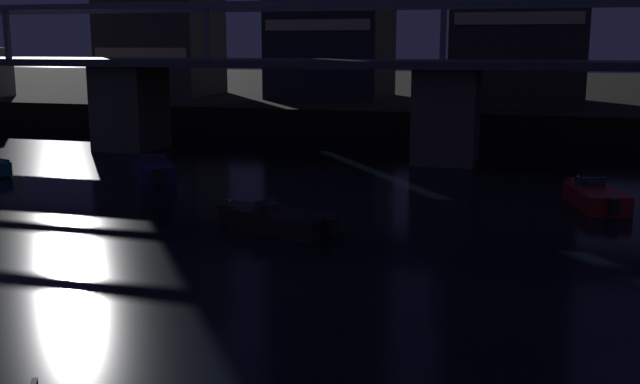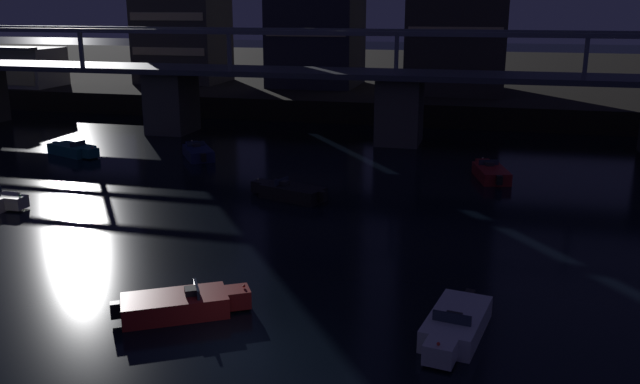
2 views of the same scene
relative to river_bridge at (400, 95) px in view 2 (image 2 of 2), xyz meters
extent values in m
plane|color=black|center=(0.00, -37.36, -4.07)|extent=(400.00, 400.00, 0.00)
cube|color=black|center=(0.00, 48.01, -2.97)|extent=(240.00, 80.00, 2.20)
cube|color=#4C4944|center=(-20.97, 0.01, -1.29)|extent=(3.60, 4.40, 5.55)
cube|color=#4C4944|center=(0.00, 0.01, -1.29)|extent=(3.60, 4.40, 5.55)
cube|color=#3D424C|center=(0.00, 0.01, 1.71)|extent=(89.89, 6.40, 0.45)
cube|color=slate|center=(0.00, -2.89, 5.13)|extent=(89.89, 0.36, 0.36)
cube|color=slate|center=(0.00, 2.91, 5.13)|extent=(89.89, 0.36, 0.36)
cube|color=slate|center=(-27.96, -2.89, 3.53)|extent=(0.30, 0.30, 3.20)
cube|color=slate|center=(-13.98, -2.89, 3.53)|extent=(0.30, 0.30, 3.20)
cube|color=slate|center=(0.00, -2.89, 3.53)|extent=(0.30, 0.30, 3.20)
cube|color=slate|center=(13.98, -2.89, 3.53)|extent=(0.30, 0.30, 3.20)
cube|color=beige|center=(-29.43, 16.60, 2.08)|extent=(9.11, 0.10, 0.90)
cube|color=beige|center=(-29.43, 16.60, 6.02)|extent=(9.11, 0.10, 0.90)
cube|color=beige|center=(-12.80, 16.43, 4.42)|extent=(9.06, 0.10, 0.90)
cube|color=beige|center=(3.45, 13.85, 4.74)|extent=(9.36, 0.10, 0.90)
cube|color=#B2AD9E|center=(-47.61, 12.01, 0.33)|extent=(12.00, 6.00, 4.40)
cube|color=#19234C|center=(-14.09, -9.72, -3.67)|extent=(3.71, 4.24, 0.80)
cube|color=#19234C|center=(-15.46, -7.75, -3.62)|extent=(1.33, 1.30, 0.70)
cube|color=#283342|center=(-14.57, -9.02, -3.09)|extent=(1.17, 0.85, 0.36)
cube|color=#262628|center=(-14.43, -9.23, -3.15)|extent=(0.69, 0.65, 0.24)
cube|color=black|center=(-12.86, -11.49, -3.57)|extent=(0.50, 0.50, 0.60)
sphere|color=beige|center=(-15.60, -7.54, -3.19)|extent=(0.12, 0.12, 0.12)
cube|color=black|center=(-3.83, -18.78, -3.67)|extent=(4.28, 2.96, 0.80)
cube|color=black|center=(-6.10, -18.00, -3.62)|extent=(1.17, 1.23, 0.70)
cube|color=#283342|center=(-4.63, -18.50, -3.09)|extent=(0.53, 1.31, 0.36)
cube|color=#262628|center=(-4.40, -18.58, -3.15)|extent=(0.56, 0.66, 0.24)
cube|color=black|center=(-1.79, -19.47, -3.57)|extent=(0.46, 0.46, 0.60)
sphere|color=beige|center=(-6.34, -17.92, -3.19)|extent=(0.12, 0.12, 0.12)
cube|color=beige|center=(-18.50, -24.92, -3.62)|extent=(0.90, 0.99, 0.70)
sphere|color=#33D84C|center=(-18.25, -24.92, -3.19)|extent=(0.12, 0.12, 0.12)
cube|color=maroon|center=(7.78, -10.88, -3.67)|extent=(2.70, 4.23, 0.80)
cube|color=maroon|center=(7.20, -8.54, -3.62)|extent=(1.18, 1.11, 0.70)
cube|color=#283342|center=(7.57, -10.05, -3.09)|extent=(1.33, 0.43, 0.36)
cube|color=#262628|center=(7.63, -10.29, -3.15)|extent=(0.64, 0.52, 0.24)
cube|color=black|center=(8.30, -12.97, -3.57)|extent=(0.44, 0.44, 0.60)
sphere|color=beige|center=(7.14, -8.30, -3.19)|extent=(0.12, 0.12, 0.12)
cube|color=silver|center=(6.85, -34.11, -3.67)|extent=(2.44, 4.16, 0.80)
cube|color=silver|center=(6.44, -36.48, -3.62)|extent=(1.13, 1.05, 0.70)
cube|color=#283342|center=(6.71, -34.94, -3.09)|extent=(1.35, 0.33, 0.36)
cube|color=#262628|center=(6.75, -34.70, -3.15)|extent=(0.62, 0.49, 0.24)
cube|color=black|center=(7.22, -31.98, -3.57)|extent=(0.42, 0.42, 0.60)
sphere|color=red|center=(6.40, -36.72, -3.19)|extent=(0.12, 0.12, 0.12)
cube|color=maroon|center=(-3.58, -35.25, -3.67)|extent=(4.28, 3.54, 0.80)
cube|color=maroon|center=(-1.51, -34.03, -3.62)|extent=(1.28, 1.31, 0.70)
cube|color=#283342|center=(-2.85, -34.82, -3.09)|extent=(0.77, 1.21, 0.36)
cube|color=#262628|center=(-3.06, -34.95, -3.15)|extent=(0.63, 0.69, 0.24)
cube|color=black|center=(-5.43, -36.35, -3.57)|extent=(0.49, 0.49, 0.60)
sphere|color=red|center=(-1.29, -33.90, -3.19)|extent=(0.12, 0.12, 0.12)
cube|color=#196066|center=(-24.25, -11.01, -3.67)|extent=(4.30, 3.12, 0.80)
cube|color=#196066|center=(-22.02, -11.90, -3.62)|extent=(1.20, 1.25, 0.70)
cube|color=#283342|center=(-23.46, -11.32, -3.09)|extent=(0.59, 1.29, 0.36)
cube|color=#262628|center=(-23.70, -11.23, -3.15)|extent=(0.58, 0.67, 0.24)
cube|color=black|center=(-26.26, -10.21, -3.57)|extent=(0.47, 0.47, 0.60)
sphere|color=red|center=(-21.79, -11.99, -3.19)|extent=(0.12, 0.12, 0.12)
camera|label=1|loc=(5.09, -44.74, 2.89)|focal=42.15mm
camera|label=2|loc=(7.59, -56.71, 7.31)|focal=38.07mm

